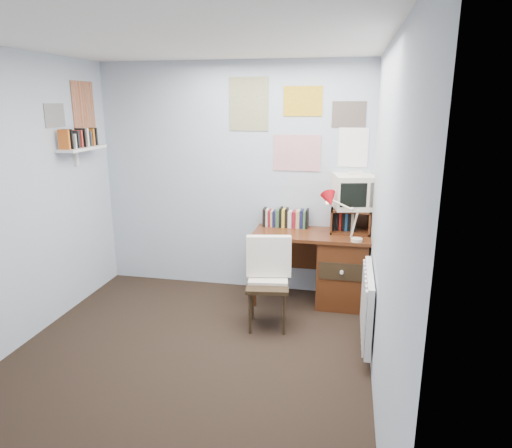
{
  "coord_description": "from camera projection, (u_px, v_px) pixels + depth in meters",
  "views": [
    {
      "loc": [
        1.24,
        -3.09,
        2.07
      ],
      "look_at": [
        0.43,
        0.91,
        0.98
      ],
      "focal_mm": 32.0,
      "sensor_mm": 36.0,
      "label": 1
    }
  ],
  "objects": [
    {
      "name": "tv_riser",
      "position": [
        350.0,
        220.0,
        4.73
      ],
      "size": [
        0.4,
        0.3,
        0.25
      ],
      "primitive_type": "cube",
      "color": "#552913",
      "rests_on": "desk"
    },
    {
      "name": "radiator",
      "position": [
        368.0,
        305.0,
        3.83
      ],
      "size": [
        0.09,
        0.8,
        0.6
      ],
      "primitive_type": "cube",
      "color": "white",
      "rests_on": "right_wall"
    },
    {
      "name": "ground",
      "position": [
        182.0,
        366.0,
        3.7
      ],
      "size": [
        3.5,
        3.5,
        0.0
      ],
      "primitive_type": "plane",
      "color": "black",
      "rests_on": "ground"
    },
    {
      "name": "desk_chair",
      "position": [
        268.0,
        286.0,
        4.25
      ],
      "size": [
        0.47,
        0.46,
        0.83
      ],
      "primitive_type": "cube",
      "rotation": [
        0.0,
        0.0,
        0.13
      ],
      "color": "black",
      "rests_on": "ground"
    },
    {
      "name": "back_wall",
      "position": [
        233.0,
        179.0,
        5.03
      ],
      "size": [
        3.0,
        0.02,
        2.5
      ],
      "primitive_type": "cube",
      "color": "#AEB8C7",
      "rests_on": "ground"
    },
    {
      "name": "desk",
      "position": [
        336.0,
        267.0,
        4.77
      ],
      "size": [
        1.2,
        0.55,
        0.76
      ],
      "color": "#552913",
      "rests_on": "ground"
    },
    {
      "name": "ceiling",
      "position": [
        166.0,
        36.0,
        3.05
      ],
      "size": [
        3.0,
        3.5,
        0.02
      ],
      "primitive_type": "cube",
      "color": "white",
      "rests_on": "back_wall"
    },
    {
      "name": "posters_left",
      "position": [
        70.0,
        109.0,
        4.51
      ],
      "size": [
        0.01,
        0.7,
        0.6
      ],
      "primitive_type": "cube",
      "color": "white",
      "rests_on": "left_wall"
    },
    {
      "name": "book_row",
      "position": [
        291.0,
        217.0,
        4.92
      ],
      "size": [
        0.6,
        0.14,
        0.22
      ],
      "primitive_type": "cube",
      "color": "#552913",
      "rests_on": "desk"
    },
    {
      "name": "posters_back",
      "position": [
        298.0,
        124.0,
        4.74
      ],
      "size": [
        1.2,
        0.01,
        0.9
      ],
      "primitive_type": "cube",
      "color": "white",
      "rests_on": "back_wall"
    },
    {
      "name": "right_wall",
      "position": [
        384.0,
        227.0,
        3.09
      ],
      "size": [
        0.02,
        3.5,
        2.5
      ],
      "primitive_type": "cube",
      "color": "#AEB8C7",
      "rests_on": "ground"
    },
    {
      "name": "crt_tv",
      "position": [
        354.0,
        190.0,
        4.66
      ],
      "size": [
        0.47,
        0.45,
        0.38
      ],
      "primitive_type": "cube",
      "rotation": [
        0.0,
        0.0,
        0.22
      ],
      "color": "beige",
      "rests_on": "tv_riser"
    },
    {
      "name": "desk_lamp",
      "position": [
        358.0,
        221.0,
        4.38
      ],
      "size": [
        0.31,
        0.28,
        0.41
      ],
      "primitive_type": "cube",
      "rotation": [
        0.0,
        0.0,
        -0.11
      ],
      "color": "red",
      "rests_on": "desk"
    },
    {
      "name": "wall_shelf",
      "position": [
        82.0,
        148.0,
        4.59
      ],
      "size": [
        0.2,
        0.62,
        0.24
      ],
      "primitive_type": "cube",
      "color": "white",
      "rests_on": "left_wall"
    }
  ]
}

